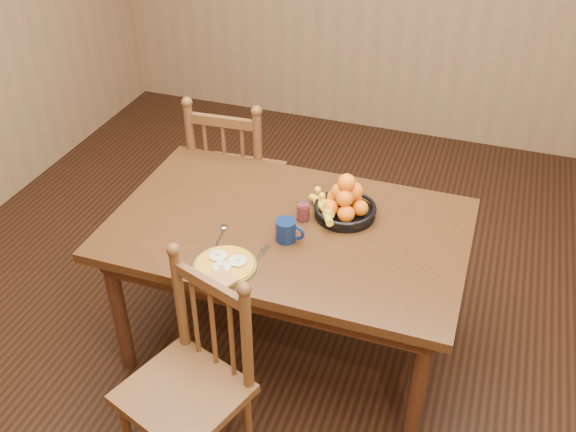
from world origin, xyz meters
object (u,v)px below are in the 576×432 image
(chair_far, at_px, (236,178))
(fruit_bowl, at_px, (344,204))
(dining_table, at_px, (288,240))
(coffee_mug, at_px, (287,230))
(breakfast_plate, at_px, (225,266))
(chair_near, at_px, (190,384))

(chair_far, bearing_deg, fruit_bowl, 142.82)
(dining_table, height_order, coffee_mug, coffee_mug)
(breakfast_plate, relative_size, fruit_bowl, 0.94)
(coffee_mug, relative_size, fruit_bowl, 0.41)
(chair_far, relative_size, fruit_bowl, 3.15)
(dining_table, xyz_separation_m, breakfast_plate, (-0.15, -0.37, 0.10))
(dining_table, xyz_separation_m, coffee_mug, (0.03, -0.11, 0.14))
(chair_far, height_order, breakfast_plate, chair_far)
(coffee_mug, bearing_deg, dining_table, 106.29)
(chair_far, bearing_deg, coffee_mug, 123.41)
(chair_far, bearing_deg, dining_table, 126.00)
(dining_table, distance_m, coffee_mug, 0.17)
(dining_table, bearing_deg, chair_far, 129.56)
(dining_table, distance_m, breakfast_plate, 0.41)
(chair_near, relative_size, coffee_mug, 7.16)
(dining_table, distance_m, fruit_bowl, 0.30)
(chair_far, xyz_separation_m, breakfast_plate, (0.40, -1.03, 0.27))
(chair_far, bearing_deg, breakfast_plate, 107.57)
(chair_near, height_order, fruit_bowl, fruit_bowl)
(chair_far, relative_size, coffee_mug, 7.63)
(fruit_bowl, bearing_deg, chair_near, -111.50)
(dining_table, bearing_deg, chair_near, -100.71)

